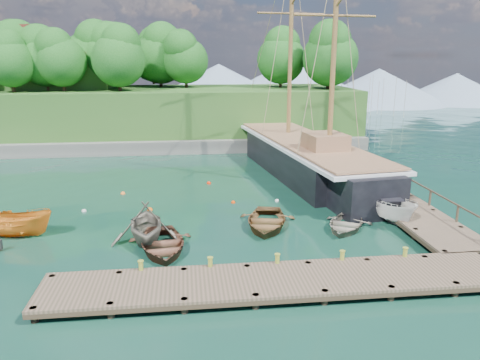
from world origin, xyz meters
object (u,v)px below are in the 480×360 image
Objects in this scene: rowboat_1 at (147,241)px; schooner at (306,160)px; rowboat_0 at (162,251)px; motorboat_orange at (16,236)px; rowboat_2 at (266,227)px; rowboat_3 at (345,229)px; cabin_boat_white at (387,220)px.

rowboat_1 is 17.73m from schooner.
rowboat_0 is 18.22m from schooner.
rowboat_0 is at bearing -135.34° from schooner.
rowboat_0 is 8.58m from motorboat_orange.
schooner reaches higher than rowboat_0.
schooner is (5.34, 11.68, 1.23)m from rowboat_2.
rowboat_1 is at bearing -155.97° from rowboat_2.
rowboat_1 reaches higher than motorboat_orange.
rowboat_0 is at bearing -142.01° from rowboat_2.
motorboat_orange is at bearing 153.83° from rowboat_0.
rowboat_3 is (11.14, 0.48, 0.00)m from rowboat_1.
rowboat_0 is 1.09× the size of motorboat_orange.
motorboat_orange is (-7.19, 1.50, 0.00)m from rowboat_1.
schooner is (11.15, 14.36, 1.23)m from rowboat_0.
cabin_boat_white reaches higher than rowboat_0.
schooner is (-2.11, 11.42, 1.23)m from cabin_boat_white.
schooner reaches higher than cabin_boat_white.
rowboat_1 reaches higher than rowboat_2.
rowboat_2 is 1.09× the size of motorboat_orange.
cabin_boat_white is at bearing 6.12° from rowboat_0.
rowboat_2 is 1.21× the size of rowboat_3.
rowboat_3 is at bearing -2.00° from rowboat_1.
schooner is at bearing 45.79° from rowboat_0.
rowboat_3 is at bearing -170.00° from cabin_boat_white.
rowboat_1 is at bearing -140.40° from schooner.
cabin_boat_white is at bearing 15.18° from rowboat_2.
rowboat_2 is 12.90m from schooner.
rowboat_2 is (5.81, 2.68, 0.00)m from rowboat_0.
rowboat_1 is at bearing -147.12° from rowboat_3.
rowboat_2 is 4.52m from rowboat_3.
rowboat_1 reaches higher than cabin_boat_white.
rowboat_0 reaches higher than rowboat_3.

